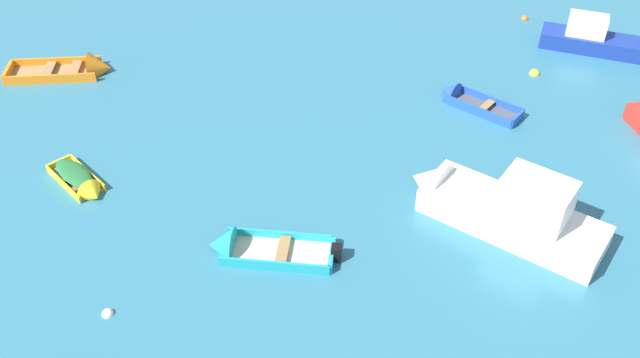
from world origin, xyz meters
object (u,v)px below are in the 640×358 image
object	(u,v)px
rowboat_turquoise_near_left	(245,248)
rowboat_blue_cluster_inner	(464,99)
mooring_buoy_between_boats_left	(534,74)
rowboat_orange_far_left	(83,70)
motor_launch_white_midfield_left	(500,206)
rowboat_yellow_near_camera	(82,182)
motor_launch_deep_blue_foreground_center	(602,41)
mooring_buoy_central	(525,19)
mooring_buoy_near_foreground	(108,314)

from	to	relation	value
rowboat_turquoise_near_left	rowboat_blue_cluster_inner	bearing A→B (deg)	52.32
mooring_buoy_between_boats_left	rowboat_turquoise_near_left	bearing A→B (deg)	-130.99
rowboat_orange_far_left	rowboat_turquoise_near_left	xyz separation A→B (m)	(9.59, -10.50, -0.02)
rowboat_turquoise_near_left	motor_launch_white_midfield_left	bearing A→B (deg)	15.52
rowboat_orange_far_left	motor_launch_white_midfield_left	bearing A→B (deg)	-24.58
rowboat_yellow_near_camera	motor_launch_deep_blue_foreground_center	distance (m)	24.46
rowboat_orange_far_left	rowboat_yellow_near_camera	distance (m)	8.44
rowboat_orange_far_left	rowboat_blue_cluster_inner	world-z (taller)	rowboat_orange_far_left
rowboat_orange_far_left	mooring_buoy_between_boats_left	xyz separation A→B (m)	(20.58, 2.15, -0.20)
mooring_buoy_central	mooring_buoy_near_foreground	world-z (taller)	mooring_buoy_central
rowboat_yellow_near_camera	mooring_buoy_near_foreground	distance (m)	6.35
rowboat_turquoise_near_left	mooring_buoy_central	size ratio (longest dim) A/B	11.87
motor_launch_white_midfield_left	rowboat_yellow_near_camera	size ratio (longest dim) A/B	2.44
motor_launch_white_midfield_left	mooring_buoy_between_boats_left	size ratio (longest dim) A/B	14.76
rowboat_orange_far_left	motor_launch_white_midfield_left	distance (m)	19.70
rowboat_yellow_near_camera	mooring_buoy_near_foreground	bearing A→B (deg)	-62.17
rowboat_turquoise_near_left	motor_launch_deep_blue_foreground_center	xyz separation A→B (m)	(14.42, 15.20, 0.38)
rowboat_blue_cluster_inner	rowboat_turquoise_near_left	world-z (taller)	rowboat_turquoise_near_left
rowboat_turquoise_near_left	mooring_buoy_between_boats_left	world-z (taller)	rowboat_turquoise_near_left
rowboat_orange_far_left	rowboat_turquoise_near_left	world-z (taller)	rowboat_orange_far_left
rowboat_orange_far_left	motor_launch_white_midfield_left	world-z (taller)	motor_launch_white_midfield_left
rowboat_blue_cluster_inner	motor_launch_white_midfield_left	xyz separation A→B (m)	(0.69, -7.56, 0.56)
motor_launch_deep_blue_foreground_center	rowboat_orange_far_left	bearing A→B (deg)	-168.93
rowboat_yellow_near_camera	rowboat_blue_cluster_inner	bearing A→B (deg)	27.07
mooring_buoy_central	mooring_buoy_near_foreground	distance (m)	25.99
rowboat_blue_cluster_inner	motor_launch_white_midfield_left	size ratio (longest dim) A/B	0.53
motor_launch_white_midfield_left	mooring_buoy_near_foreground	xyz separation A→B (m)	(-11.91, -5.30, -0.75)
rowboat_turquoise_near_left	mooring_buoy_near_foreground	distance (m)	4.68
rowboat_turquoise_near_left	mooring_buoy_central	xyz separation A→B (m)	(11.27, 18.34, -0.18)
mooring_buoy_between_boats_left	motor_launch_deep_blue_foreground_center	bearing A→B (deg)	36.61
rowboat_blue_cluster_inner	mooring_buoy_near_foreground	bearing A→B (deg)	-131.11
motor_launch_white_midfield_left	mooring_buoy_near_foreground	size ratio (longest dim) A/B	19.52
rowboat_orange_far_left	mooring_buoy_near_foreground	size ratio (longest dim) A/B	13.65
motor_launch_white_midfield_left	rowboat_blue_cluster_inner	bearing A→B (deg)	95.24
motor_launch_deep_blue_foreground_center	mooring_buoy_near_foreground	distance (m)	25.61
motor_launch_white_midfield_left	rowboat_turquoise_near_left	xyz separation A→B (m)	(-8.32, -2.31, -0.57)
rowboat_blue_cluster_inner	mooring_buoy_central	distance (m)	9.21
rowboat_orange_far_left	mooring_buoy_between_boats_left	size ratio (longest dim) A/B	10.32
rowboat_yellow_near_camera	mooring_buoy_central	bearing A→B (deg)	41.40
mooring_buoy_between_boats_left	rowboat_blue_cluster_inner	bearing A→B (deg)	-140.46
rowboat_blue_cluster_inner	rowboat_orange_far_left	bearing A→B (deg)	177.91
rowboat_turquoise_near_left	motor_launch_deep_blue_foreground_center	bearing A→B (deg)	46.50
motor_launch_deep_blue_foreground_center	motor_launch_white_midfield_left	bearing A→B (deg)	-115.34
motor_launch_white_midfield_left	mooring_buoy_near_foreground	world-z (taller)	motor_launch_white_midfield_left
mooring_buoy_near_foreground	rowboat_blue_cluster_inner	bearing A→B (deg)	48.89
rowboat_orange_far_left	mooring_buoy_between_boats_left	bearing A→B (deg)	5.97
rowboat_blue_cluster_inner	rowboat_turquoise_near_left	size ratio (longest dim) A/B	0.84
motor_launch_deep_blue_foreground_center	mooring_buoy_central	distance (m)	4.48
rowboat_orange_far_left	motor_launch_white_midfield_left	xyz separation A→B (m)	(17.91, -8.19, 0.55)
rowboat_blue_cluster_inner	rowboat_yellow_near_camera	world-z (taller)	rowboat_blue_cluster_inner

